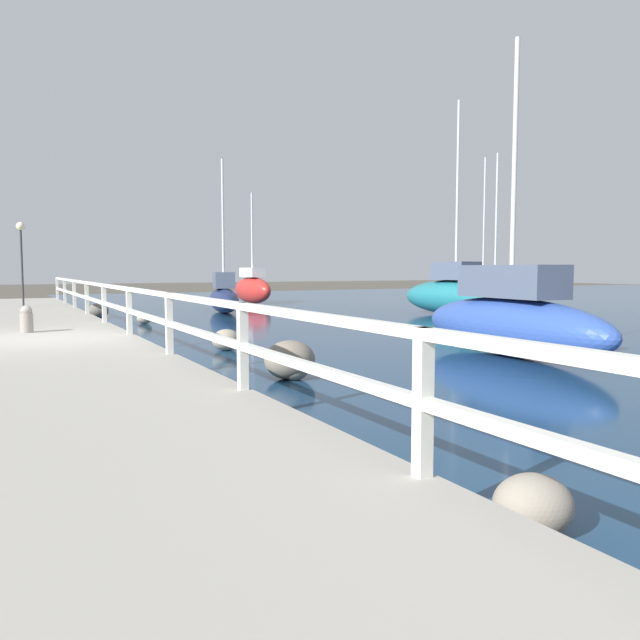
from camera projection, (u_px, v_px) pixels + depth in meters
name	position (u px, v px, depth m)	size (l,w,h in m)	color
ground_plane	(35.00, 356.00, 11.79)	(120.00, 120.00, 0.00)	#4C473D
dock_walkway	(35.00, 348.00, 11.78)	(3.71, 36.00, 0.33)	#9E998E
railing	(129.00, 302.00, 12.52)	(0.10, 32.50, 0.96)	silver
boulder_upstream	(295.00, 370.00, 9.26)	(0.41, 0.37, 0.31)	#666056
boulder_near_dock	(144.00, 318.00, 18.69)	(0.45, 0.40, 0.33)	gray
boulder_far_strip	(533.00, 505.00, 3.86)	(0.52, 0.47, 0.39)	gray
boulder_water_edge	(98.00, 311.00, 20.74)	(0.68, 0.61, 0.51)	#666056
boulder_downstream	(290.00, 360.00, 9.33)	(0.78, 0.70, 0.59)	slate
boulder_mid_strip	(226.00, 340.00, 12.63)	(0.58, 0.52, 0.43)	gray
mooring_bollard	(26.00, 319.00, 12.96)	(0.26, 0.26, 0.57)	gray
dock_lamp	(21.00, 241.00, 21.85)	(0.29, 0.29, 2.96)	#2D2D33
sailboat_blue	(511.00, 320.00, 11.70)	(1.44, 4.92, 5.83)	#2D4C9E
sailboat_teal	(456.00, 294.00, 22.21)	(2.34, 4.83, 7.50)	#1E707A
sailboat_red	(252.00, 288.00, 29.65)	(1.18, 3.49, 5.22)	red
sailboat_white	(495.00, 289.00, 28.39)	(1.46, 3.35, 6.82)	white
sailboat_green	(483.00, 284.00, 35.30)	(2.14, 4.29, 7.85)	#236B42
sailboat_navy	(224.00, 297.00, 23.55)	(2.08, 4.82, 5.72)	#192347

